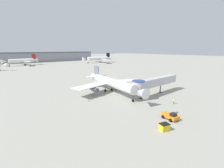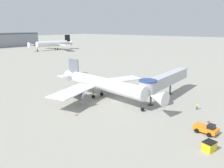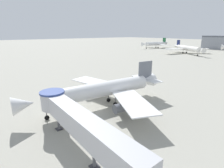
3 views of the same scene
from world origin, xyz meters
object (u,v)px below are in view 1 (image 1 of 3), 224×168
at_px(traffic_cone_apron_front, 177,111).
at_px(background_jet_red_tail, 22,61).
at_px(service_container_yellow, 164,127).
at_px(traffic_cone_port_wing, 88,100).
at_px(pushback_tug_orange, 170,116).
at_px(main_airplane, 112,83).
at_px(ground_crew_marshaller, 174,101).
at_px(background_jet_black_tail, 99,58).
at_px(jet_bridge, 154,82).

distance_m(traffic_cone_apron_front, background_jet_red_tail, 157.66).
relative_size(service_container_yellow, background_jet_red_tail, 0.07).
bearing_deg(traffic_cone_port_wing, pushback_tug_orange, -70.75).
relative_size(main_airplane, service_container_yellow, 14.29).
bearing_deg(ground_crew_marshaller, traffic_cone_apron_front, -73.98).
relative_size(pushback_tug_orange, background_jet_red_tail, 0.13).
bearing_deg(main_airplane, background_jet_black_tail, 63.80).
height_order(service_container_yellow, traffic_cone_apron_front, service_container_yellow).
distance_m(main_airplane, traffic_cone_apron_front, 25.34).
bearing_deg(pushback_tug_orange, jet_bridge, 55.48).
height_order(traffic_cone_port_wing, background_jet_red_tail, background_jet_red_tail).
xyz_separation_m(jet_bridge, pushback_tug_orange, (-13.07, -14.12, -3.90)).
bearing_deg(pushback_tug_orange, background_jet_black_tail, 69.70).
bearing_deg(main_airplane, jet_bridge, -44.20).
relative_size(traffic_cone_port_wing, background_jet_black_tail, 0.01).
relative_size(ground_crew_marshaller, background_jet_red_tail, 0.05).
bearing_deg(background_jet_black_tail, traffic_cone_port_wing, -27.14).
height_order(main_airplane, pushback_tug_orange, main_airplane).
height_order(traffic_cone_apron_front, background_jet_black_tail, background_jet_black_tail).
relative_size(pushback_tug_orange, ground_crew_marshaller, 2.53).
distance_m(pushback_tug_orange, background_jet_black_tail, 154.81).
bearing_deg(pushback_tug_orange, service_container_yellow, -153.37).
distance_m(service_container_yellow, background_jet_red_tail, 160.12).
height_order(main_airplane, ground_crew_marshaller, main_airplane).
height_order(service_container_yellow, background_jet_red_tail, background_jet_red_tail).
distance_m(background_jet_red_tail, background_jet_black_tail, 80.91).
xyz_separation_m(traffic_cone_port_wing, background_jet_red_tail, (4.46, 134.72, 4.58)).
xyz_separation_m(service_container_yellow, ground_crew_marshaller, (15.87, 6.49, 0.22)).
bearing_deg(traffic_cone_apron_front, background_jet_black_tail, 62.88).
distance_m(pushback_tug_orange, traffic_cone_apron_front, 4.95).
xyz_separation_m(traffic_cone_port_wing, background_jet_black_tail, (82.23, 112.42, 4.78)).
xyz_separation_m(pushback_tug_orange, traffic_cone_apron_front, (4.86, 0.84, -0.41)).
bearing_deg(traffic_cone_apron_front, service_container_yellow, -165.53).
distance_m(main_airplane, pushback_tug_orange, 26.31).
relative_size(jet_bridge, background_jet_red_tail, 0.72).
distance_m(jet_bridge, traffic_cone_port_wing, 23.66).
distance_m(traffic_cone_port_wing, background_jet_red_tail, 134.87).
bearing_deg(service_container_yellow, jet_bridge, 40.54).
height_order(service_container_yellow, ground_crew_marshaller, ground_crew_marshaller).
xyz_separation_m(jet_bridge, ground_crew_marshaller, (-2.82, -9.49, -3.75)).
xyz_separation_m(ground_crew_marshaller, background_jet_black_tail, (63.78, 131.27, 4.13)).
xyz_separation_m(ground_crew_marshaller, background_jet_red_tail, (-14.00, 153.57, 3.92)).
xyz_separation_m(traffic_cone_port_wing, ground_crew_marshaller, (18.46, -18.85, 0.65)).
distance_m(traffic_cone_port_wing, traffic_cone_apron_front, 26.14).
distance_m(service_container_yellow, traffic_cone_port_wing, 25.48).
distance_m(main_airplane, background_jet_black_tail, 130.71).
bearing_deg(traffic_cone_apron_front, background_jet_red_tail, 93.13).
height_order(jet_bridge, pushback_tug_orange, jet_bridge).
height_order(traffic_cone_port_wing, traffic_cone_apron_front, traffic_cone_apron_front).
xyz_separation_m(service_container_yellow, background_jet_red_tail, (1.87, 160.06, 4.14)).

